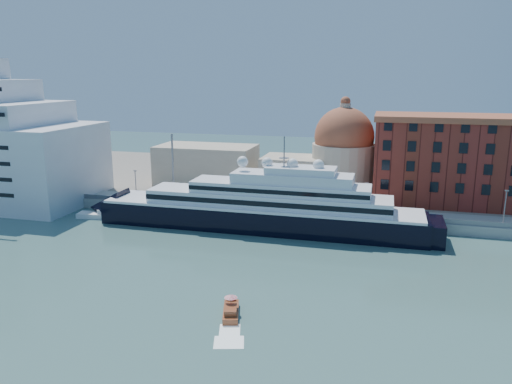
# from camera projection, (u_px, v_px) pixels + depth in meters

# --- Properties ---
(ground) EXTENTS (400.00, 400.00, 0.00)m
(ground) POSITION_uv_depth(u_px,v_px,m) (200.00, 260.00, 97.43)
(ground) COLOR #355C5C
(ground) RESTS_ON ground
(quay) EXTENTS (180.00, 10.00, 2.50)m
(quay) POSITION_uv_depth(u_px,v_px,m) (247.00, 210.00, 129.12)
(quay) COLOR gray
(quay) RESTS_ON ground
(land) EXTENTS (260.00, 72.00, 2.00)m
(land) POSITION_uv_depth(u_px,v_px,m) (281.00, 179.00, 167.75)
(land) COLOR slate
(land) RESTS_ON ground
(quay_fence) EXTENTS (180.00, 0.10, 1.20)m
(quay_fence) POSITION_uv_depth(u_px,v_px,m) (243.00, 207.00, 124.47)
(quay_fence) COLOR slate
(quay_fence) RESTS_ON quay
(superyacht) EXTENTS (85.92, 11.91, 25.68)m
(superyacht) POSITION_uv_depth(u_px,v_px,m) (249.00, 210.00, 117.15)
(superyacht) COLOR black
(superyacht) RESTS_ON ground
(service_barge) EXTENTS (11.09, 4.93, 2.41)m
(service_barge) POSITION_uv_depth(u_px,v_px,m) (100.00, 215.00, 126.21)
(service_barge) COLOR white
(service_barge) RESTS_ON ground
(water_taxi) EXTENTS (4.00, 7.14, 3.22)m
(water_taxi) POSITION_uv_depth(u_px,v_px,m) (231.00, 311.00, 74.96)
(water_taxi) COLOR brown
(water_taxi) RESTS_ON ground
(warehouse) EXTENTS (43.00, 19.00, 23.25)m
(warehouse) POSITION_uv_depth(u_px,v_px,m) (457.00, 159.00, 130.21)
(warehouse) COLOR maroon
(warehouse) RESTS_ON land
(church) EXTENTS (66.00, 18.00, 25.50)m
(church) POSITION_uv_depth(u_px,v_px,m) (290.00, 159.00, 147.62)
(church) COLOR beige
(church) RESTS_ON land
(lamp_posts) EXTENTS (120.80, 2.40, 18.00)m
(lamp_posts) POSITION_uv_depth(u_px,v_px,m) (198.00, 176.00, 128.67)
(lamp_posts) COLOR slate
(lamp_posts) RESTS_ON quay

